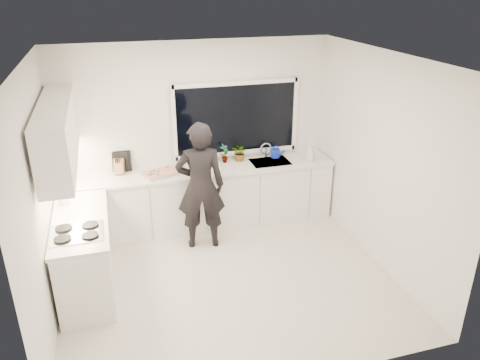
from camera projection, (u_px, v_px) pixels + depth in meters
name	position (u px, v px, depth m)	size (l,w,h in m)	color
floor	(228.00, 279.00, 5.87)	(4.00, 3.50, 0.02)	beige
wall_back	(197.00, 134.00, 6.88)	(4.00, 0.02, 2.70)	white
wall_left	(39.00, 202.00, 4.81)	(0.02, 3.50, 2.70)	white
wall_right	(382.00, 162.00, 5.84)	(0.02, 3.50, 2.70)	white
ceiling	(226.00, 58.00, 4.79)	(4.00, 3.50, 0.02)	white
window	(236.00, 119.00, 6.92)	(1.80, 0.02, 1.00)	black
base_cabinets_back	(203.00, 199.00, 6.97)	(3.92, 0.58, 0.88)	white
base_cabinets_left	(85.00, 254.00, 5.57)	(0.58, 1.60, 0.88)	white
countertop_back	(202.00, 170.00, 6.77)	(3.94, 0.62, 0.04)	silver
countertop_left	(80.00, 220.00, 5.39)	(0.62, 1.60, 0.04)	silver
upper_cabinets	(58.00, 133.00, 5.28)	(0.34, 2.10, 0.70)	white
sink	(270.00, 165.00, 7.07)	(0.58, 0.42, 0.14)	silver
faucet	(266.00, 150.00, 7.18)	(0.03, 0.03, 0.22)	silver
stovetop	(77.00, 232.00, 5.06)	(0.56, 0.48, 0.03)	black
person	(201.00, 186.00, 6.27)	(0.65, 0.43, 1.79)	black
pizza_tray	(161.00, 173.00, 6.59)	(0.50, 0.37, 0.03)	silver
pizza	(161.00, 172.00, 6.59)	(0.46, 0.33, 0.01)	red
watering_can	(275.00, 153.00, 7.20)	(0.14, 0.14, 0.13)	#132EB2
paper_towel_roll	(66.00, 172.00, 6.34)	(0.11, 0.11, 0.26)	white
knife_block	(119.00, 167.00, 6.56)	(0.13, 0.10, 0.22)	#987546
utensil_crock	(64.00, 198.00, 5.70)	(0.13, 0.13, 0.16)	silver
picture_frame_large	(120.00, 162.00, 6.64)	(0.22, 0.02, 0.28)	black
picture_frame_small	(122.00, 161.00, 6.64)	(0.25, 0.02, 0.30)	black
herb_plants	(226.00, 153.00, 6.97)	(0.85, 0.32, 0.31)	#26662D
soap_bottles	(310.00, 153.00, 7.01)	(0.14, 0.14, 0.30)	#D8BF66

